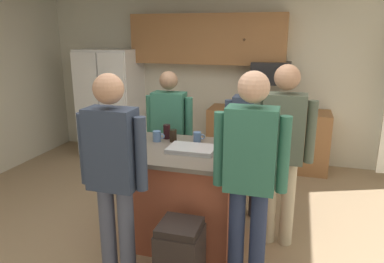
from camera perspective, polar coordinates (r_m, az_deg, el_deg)
The scene contains 21 objects.
floor at distance 3.76m, azimuth -1.84°, elevation -17.48°, with size 7.04×7.04×0.00m, color #937A5B.
back_wall at distance 5.92m, azimuth 6.60°, elevation 8.18°, with size 6.40×0.10×2.60m, color beige.
cabinet_run_upper at distance 5.76m, azimuth 2.40°, elevation 14.30°, with size 2.40×0.38×0.75m.
cabinet_run_lower at distance 5.71m, azimuth 11.71°, elevation -1.04°, with size 1.80×0.63×0.90m.
refrigerator at distance 6.26m, azimuth -12.61°, elevation 4.44°, with size 0.93×0.76×1.77m.
microwave_over_range at distance 5.54m, azimuth 12.30°, elevation 8.99°, with size 0.56×0.40×0.32m, color black.
kitchen_island at distance 3.65m, azimuth -1.35°, elevation -9.84°, with size 1.18×0.96×0.95m.
person_host_foreground at distance 3.49m, azimuth 14.05°, elevation -1.94°, with size 0.57×0.23×1.77m.
person_elder_center at distance 2.90m, azimuth -12.26°, elevation -5.60°, with size 0.57×0.23×1.75m.
person_guest_right at distance 2.80m, azimuth 9.09°, elevation -5.83°, with size 0.57×0.23×1.78m.
person_guest_left at distance 4.29m, azimuth -3.57°, elevation 0.30°, with size 0.57×0.22×1.61m.
person_guest_by_door at distance 4.00m, azimuth 9.07°, elevation -0.87°, with size 0.57×0.22×1.62m.
mug_blue_stoneware at distance 3.73m, azimuth -5.50°, elevation -0.74°, with size 0.13×0.08×0.11m.
glass_dark_ale at distance 3.32m, azimuth 5.22°, elevation -2.46°, with size 0.06×0.06×0.14m.
mug_ceramic_white at distance 3.70m, azimuth 0.86°, elevation -0.84°, with size 0.12×0.08×0.10m.
glass_short_whisky at distance 3.58m, azimuth 4.40°, elevation -1.12°, with size 0.07×0.07×0.14m.
glass_pilsner at distance 3.53m, azimuth 6.06°, elevation -1.53°, with size 0.07×0.07×0.13m.
glass_stout_tall at distance 3.81m, azimuth -3.97°, elevation -0.02°, with size 0.07×0.07×0.15m.
tumbler_amber at distance 3.70m, azimuth -2.99°, elevation -0.66°, with size 0.07×0.07×0.13m.
serving_tray at distance 3.42m, azimuth -0.04°, elevation -2.77°, with size 0.44×0.30×0.04m.
trash_bin at distance 3.06m, azimuth -1.87°, elevation -19.26°, with size 0.34×0.34×0.61m.
Camera 1 is at (1.00, -2.99, 2.05)m, focal length 33.96 mm.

